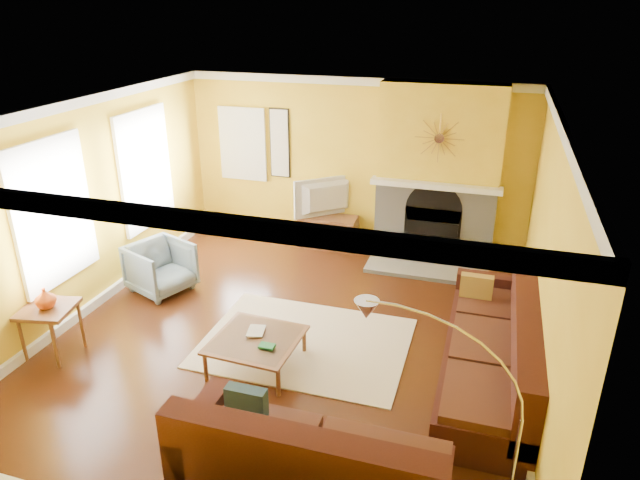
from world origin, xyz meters
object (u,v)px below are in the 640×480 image
(arc_lamp, at_px, (444,428))
(side_table, at_px, (52,331))
(coffee_table, at_px, (257,352))
(armchair, at_px, (161,268))
(sectional_sofa, at_px, (388,355))
(media_console, at_px, (328,231))

(arc_lamp, bearing_deg, side_table, 166.72)
(coffee_table, xyz_separation_m, armchair, (-1.97, 1.27, 0.17))
(arc_lamp, bearing_deg, sectional_sofa, 114.13)
(sectional_sofa, bearing_deg, armchair, 159.56)
(arc_lamp, bearing_deg, coffee_table, 144.71)
(coffee_table, distance_m, armchair, 2.35)
(sectional_sofa, xyz_separation_m, arc_lamp, (0.67, -1.50, 0.49))
(sectional_sofa, relative_size, media_console, 4.17)
(armchair, bearing_deg, sectional_sofa, -88.67)
(coffee_table, bearing_deg, sectional_sofa, -0.37)
(media_console, xyz_separation_m, armchair, (-1.78, -2.18, 0.09))
(sectional_sofa, relative_size, side_table, 6.41)
(sectional_sofa, xyz_separation_m, coffee_table, (-1.46, 0.01, -0.27))
(coffee_table, bearing_deg, arc_lamp, -35.29)
(coffee_table, height_order, media_console, media_console)
(armchair, bearing_deg, side_table, -169.69)
(side_table, bearing_deg, armchair, 78.54)
(sectional_sofa, xyz_separation_m, armchair, (-3.43, 1.28, -0.10))
(armchair, distance_m, side_table, 1.77)
(side_table, height_order, arc_lamp, arc_lamp)
(coffee_table, xyz_separation_m, arc_lamp, (2.14, -1.51, 0.76))
(sectional_sofa, bearing_deg, coffee_table, 179.63)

